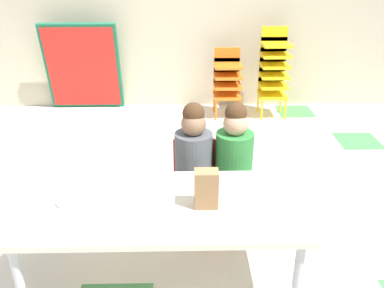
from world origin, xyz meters
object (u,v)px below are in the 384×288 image
(kid_chair_orange_stack, at_px, (227,78))
(paper_bag_brown, at_px, (206,189))
(seated_child_near_camera, at_px, (194,154))
(paper_plate_near_edge, at_px, (65,205))
(paper_plate_center_table, at_px, (127,206))
(seated_child_middle_seat, at_px, (234,153))
(kid_chair_yellow_stack, at_px, (274,68))
(donut_powdered_on_plate, at_px, (65,202))
(craft_table, at_px, (161,210))
(folded_activity_table, at_px, (83,68))

(kid_chair_orange_stack, bearing_deg, paper_bag_brown, -98.07)
(seated_child_near_camera, relative_size, paper_plate_near_edge, 5.10)
(kid_chair_orange_stack, bearing_deg, paper_plate_center_table, -106.56)
(seated_child_middle_seat, xyz_separation_m, kid_chair_orange_stack, (0.17, 2.19, -0.10))
(seated_child_near_camera, relative_size, paper_plate_center_table, 5.10)
(kid_chair_yellow_stack, bearing_deg, paper_plate_near_edge, -121.64)
(seated_child_middle_seat, height_order, paper_bag_brown, seated_child_middle_seat)
(paper_plate_center_table, height_order, donut_powdered_on_plate, donut_powdered_on_plate)
(donut_powdered_on_plate, bearing_deg, paper_bag_brown, -1.63)
(craft_table, xyz_separation_m, paper_plate_center_table, (-0.18, -0.03, 0.05))
(kid_chair_orange_stack, bearing_deg, seated_child_middle_seat, -94.48)
(kid_chair_yellow_stack, height_order, paper_plate_near_edge, kid_chair_yellow_stack)
(paper_bag_brown, xyz_separation_m, paper_plate_near_edge, (-0.78, 0.02, -0.11))
(folded_activity_table, bearing_deg, seated_child_middle_seat, -57.08)
(folded_activity_table, bearing_deg, craft_table, -70.30)
(seated_child_middle_seat, bearing_deg, kid_chair_yellow_stack, 71.99)
(kid_chair_yellow_stack, xyz_separation_m, folded_activity_table, (-2.28, 0.22, -0.04))
(seated_child_near_camera, height_order, paper_bag_brown, seated_child_near_camera)
(kid_chair_orange_stack, xyz_separation_m, folded_activity_table, (-1.73, 0.22, 0.08))
(paper_plate_near_edge, xyz_separation_m, paper_plate_center_table, (0.35, -0.02, 0.00))
(kid_chair_orange_stack, distance_m, kid_chair_yellow_stack, 0.56)
(kid_chair_yellow_stack, bearing_deg, seated_child_near_camera, -114.40)
(paper_bag_brown, bearing_deg, paper_plate_center_table, 179.64)
(seated_child_near_camera, height_order, donut_powdered_on_plate, seated_child_near_camera)
(donut_powdered_on_plate, bearing_deg, craft_table, 0.87)
(craft_table, distance_m, seated_child_near_camera, 0.63)
(paper_plate_near_edge, bearing_deg, seated_child_middle_seat, 30.93)
(paper_plate_near_edge, distance_m, donut_powdered_on_plate, 0.02)
(seated_child_near_camera, bearing_deg, paper_plate_near_edge, -140.29)
(paper_bag_brown, bearing_deg, folded_activity_table, 113.68)
(kid_chair_orange_stack, bearing_deg, craft_table, -103.21)
(kid_chair_yellow_stack, relative_size, paper_plate_center_table, 5.78)
(kid_chair_orange_stack, distance_m, paper_plate_near_edge, 3.04)
(kid_chair_orange_stack, bearing_deg, seated_child_near_camera, -101.69)
(paper_plate_near_edge, bearing_deg, paper_plate_center_table, -3.25)
(paper_plate_near_edge, bearing_deg, donut_powdered_on_plate, 0.00)
(craft_table, distance_m, kid_chair_yellow_stack, 3.04)
(seated_child_near_camera, relative_size, donut_powdered_on_plate, 9.03)
(paper_bag_brown, relative_size, paper_plate_center_table, 1.22)
(seated_child_near_camera, xyz_separation_m, paper_bag_brown, (0.05, -0.63, 0.10))
(paper_bag_brown, xyz_separation_m, paper_plate_center_table, (-0.44, 0.00, -0.11))
(seated_child_middle_seat, xyz_separation_m, folded_activity_table, (-1.56, 2.41, -0.02))
(seated_child_middle_seat, height_order, paper_plate_center_table, seated_child_middle_seat)
(seated_child_middle_seat, relative_size, paper_plate_center_table, 5.10)
(paper_bag_brown, bearing_deg, craft_table, 173.20)
(craft_table, relative_size, seated_child_near_camera, 1.76)
(seated_child_near_camera, distance_m, paper_bag_brown, 0.64)
(seated_child_middle_seat, distance_m, paper_plate_near_edge, 1.18)
(seated_child_middle_seat, height_order, donut_powdered_on_plate, seated_child_middle_seat)
(craft_table, bearing_deg, kid_chair_yellow_stack, 66.80)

